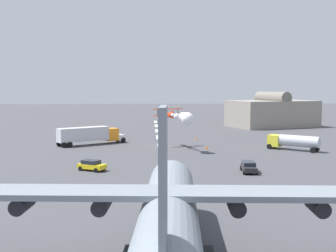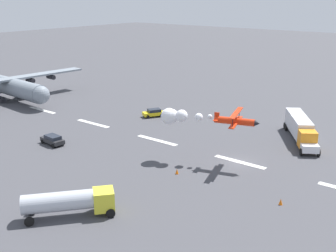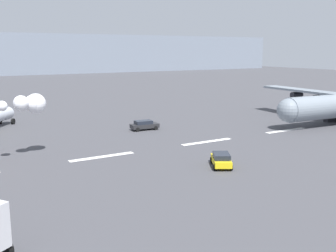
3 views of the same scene
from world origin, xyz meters
name	(u,v)px [view 3 (image 3 of 3)]	position (x,y,z in m)	size (l,w,h in m)	color
runway_stripe_5	(102,157)	(15.34, 0.00, 0.01)	(8.00, 0.90, 0.01)	white
runway_stripe_6	(207,142)	(30.68, 0.00, 0.01)	(8.00, 0.90, 0.01)	white
runway_stripe_7	(286,130)	(46.02, 0.00, 0.01)	(8.00, 0.90, 0.01)	white
stunt_biplane_red	(17,105)	(6.82, 3.92, 6.35)	(13.41, 7.44, 2.58)	red
followme_car_yellow	(221,159)	(24.87, -10.46, 0.81)	(3.57, 4.37, 1.52)	yellow
airport_staff_sedan	(144,125)	(27.13, 11.81, 0.81)	(4.54, 2.33, 1.52)	#262628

